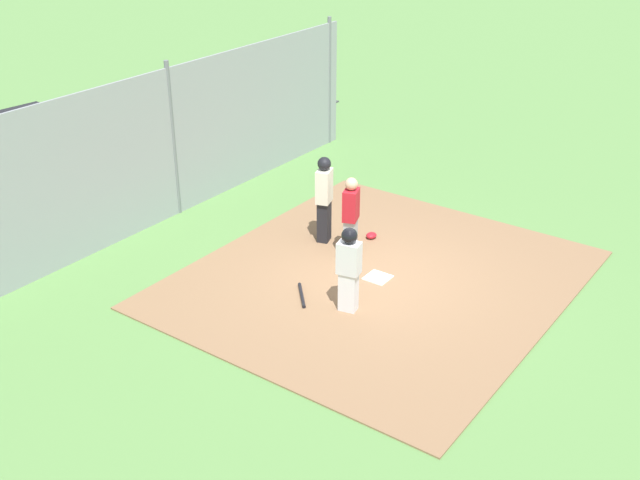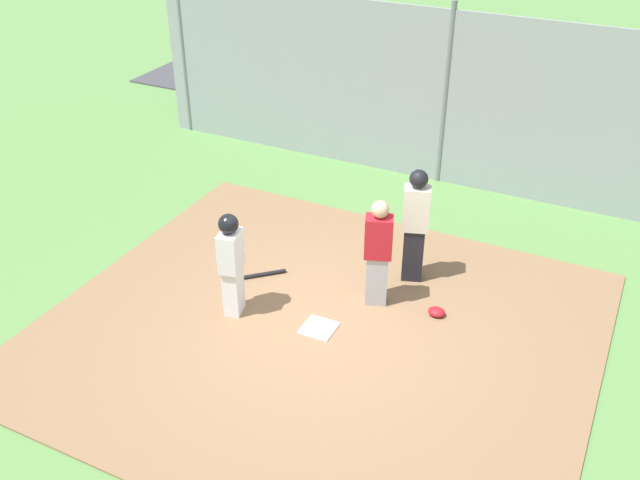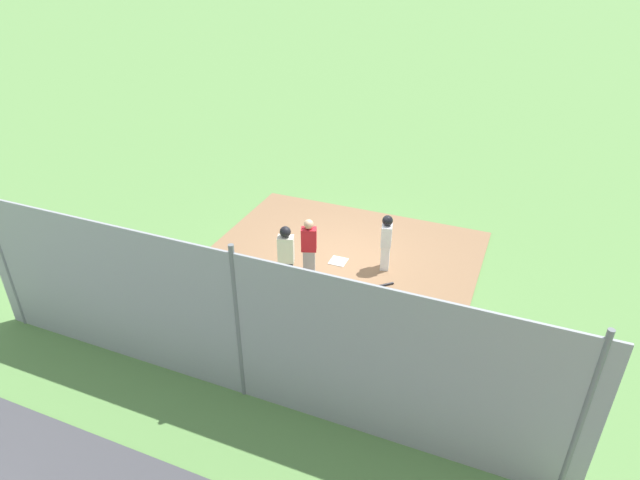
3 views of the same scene
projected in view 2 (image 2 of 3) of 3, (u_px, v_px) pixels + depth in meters
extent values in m
plane|color=#5B8947|center=(319.00, 330.00, 9.72)|extent=(140.00, 140.00, 0.00)
cube|color=#896647|center=(319.00, 329.00, 9.71)|extent=(7.20, 6.40, 0.03)
cube|color=white|center=(319.00, 328.00, 9.70)|extent=(0.44, 0.44, 0.02)
cube|color=#9E9EA3|center=(377.00, 279.00, 10.04)|extent=(0.36, 0.31, 0.77)
cube|color=#B21923|center=(379.00, 237.00, 9.68)|extent=(0.45, 0.37, 0.61)
sphere|color=tan|center=(380.00, 209.00, 9.46)|extent=(0.24, 0.24, 0.24)
cube|color=black|center=(413.00, 254.00, 10.54)|extent=(0.35, 0.30, 0.85)
cube|color=beige|center=(417.00, 209.00, 10.14)|extent=(0.44, 0.37, 0.67)
sphere|color=black|center=(419.00, 179.00, 9.90)|extent=(0.27, 0.27, 0.27)
cube|color=silver|center=(233.00, 290.00, 9.85)|extent=(0.28, 0.34, 0.72)
cube|color=silver|center=(230.00, 251.00, 9.52)|extent=(0.34, 0.43, 0.57)
sphere|color=tan|center=(228.00, 225.00, 9.32)|extent=(0.22, 0.22, 0.22)
sphere|color=black|center=(228.00, 224.00, 9.31)|extent=(0.27, 0.27, 0.27)
cylinder|color=black|center=(260.00, 275.00, 10.77)|extent=(0.63, 0.59, 0.06)
ellipsoid|color=#B21923|center=(437.00, 312.00, 9.92)|extent=(0.24, 0.20, 0.12)
cube|color=#93999E|center=(445.00, 100.00, 12.82)|extent=(12.00, 0.05, 3.20)
cylinder|color=slate|center=(446.00, 96.00, 12.79)|extent=(0.10, 0.10, 3.35)
cylinder|color=slate|center=(184.00, 55.00, 14.94)|extent=(0.10, 0.10, 3.35)
cube|color=#424247|center=(497.00, 104.00, 17.12)|extent=(18.00, 5.20, 0.04)
cube|color=silver|center=(636.00, 105.00, 15.87)|extent=(4.40, 2.27, 0.64)
cylinder|color=black|center=(562.00, 108.00, 15.98)|extent=(0.62, 0.26, 0.60)
cylinder|color=black|center=(585.00, 87.00, 17.18)|extent=(0.62, 0.26, 0.60)
cube|color=black|center=(483.00, 76.00, 17.60)|extent=(4.34, 2.09, 0.64)
cube|color=black|center=(492.00, 53.00, 17.22)|extent=(2.45, 1.78, 0.56)
cylinder|color=black|center=(417.00, 80.00, 17.65)|extent=(0.61, 0.24, 0.60)
cylinder|color=black|center=(445.00, 62.00, 18.89)|extent=(0.61, 0.24, 0.60)
cylinder|color=black|center=(525.00, 100.00, 16.42)|extent=(0.61, 0.24, 0.60)
cylinder|color=black|center=(547.00, 80.00, 17.66)|extent=(0.61, 0.24, 0.60)
cube|color=maroon|center=(299.00, 52.00, 19.34)|extent=(4.30, 1.97, 0.64)
cube|color=maroon|center=(304.00, 30.00, 18.96)|extent=(2.41, 1.71, 0.56)
cylinder|color=black|center=(240.00, 56.00, 19.35)|extent=(0.61, 0.22, 0.60)
cylinder|color=black|center=(274.00, 41.00, 20.60)|extent=(0.61, 0.22, 0.60)
cylinder|color=black|center=(327.00, 72.00, 18.18)|extent=(0.61, 0.22, 0.60)
cylinder|color=black|center=(358.00, 55.00, 19.43)|extent=(0.61, 0.22, 0.60)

